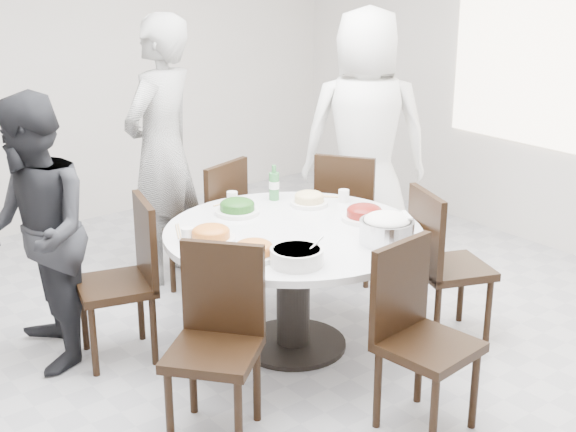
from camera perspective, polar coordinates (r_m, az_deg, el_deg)
floor at (r=4.75m, az=-2.72°, el=-10.40°), size 6.00×6.00×0.01m
wall_back at (r=6.88m, az=-17.94°, el=10.25°), size 6.00×0.01×2.80m
wall_right at (r=6.44m, az=19.61°, el=9.55°), size 0.01×6.00×2.80m
window at (r=6.41m, az=19.61°, el=10.42°), size 0.04×2.20×1.40m
dining_table at (r=4.76m, az=0.38°, el=-5.23°), size 1.50×1.50×0.75m
chair_ne at (r=5.76m, az=4.40°, el=0.12°), size 0.58×0.58×0.95m
chair_n at (r=5.54m, az=-5.87°, el=-0.70°), size 0.53×0.53×0.95m
chair_nw at (r=4.71m, az=-12.19°, el=-4.63°), size 0.52×0.52×0.95m
chair_sw at (r=3.91m, az=-5.36°, el=-9.39°), size 0.59×0.59×0.95m
chair_s at (r=4.01m, az=9.99°, el=-8.84°), size 0.46×0.46×0.95m
chair_se at (r=4.95m, az=11.60°, el=-3.42°), size 0.55×0.55×0.95m
diner_right at (r=5.97m, az=5.54°, el=5.55°), size 1.11×1.05×1.91m
diner_middle at (r=5.68m, az=-8.97°, el=4.60°), size 0.81×0.70×1.89m
diner_left at (r=4.66m, az=-17.57°, el=-1.26°), size 0.75×0.88×1.58m
dish_greens at (r=4.90m, az=-3.62°, el=0.55°), size 0.27×0.27×0.07m
dish_pale at (r=5.05m, az=1.51°, el=1.11°), size 0.24×0.24×0.06m
dish_orange at (r=4.45m, az=-5.49°, el=-1.40°), size 0.27×0.27×0.07m
dish_redbrown at (r=4.79m, az=5.44°, el=0.09°), size 0.27×0.27×0.07m
dish_tofu at (r=4.21m, az=-2.45°, el=-2.54°), size 0.26×0.26×0.07m
rice_bowl at (r=4.44m, az=7.03°, el=-1.11°), size 0.30×0.30×0.13m
soup_bowl at (r=4.12m, az=0.62°, el=-2.90°), size 0.28×0.28×0.09m
beverage_bottle at (r=5.14m, az=-1.00°, el=2.39°), size 0.07×0.07×0.23m
tea_cups at (r=5.09m, az=-3.97°, el=1.31°), size 0.07×0.07×0.08m
chopsticks at (r=5.11m, az=-4.12°, el=0.98°), size 0.24×0.04×0.01m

